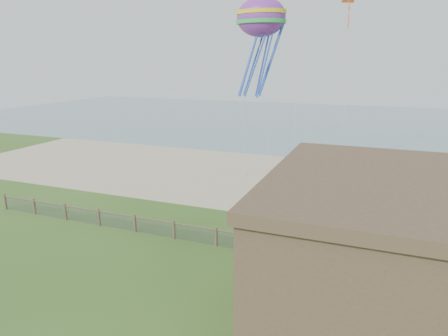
{
  "coord_description": "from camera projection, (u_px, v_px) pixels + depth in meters",
  "views": [
    {
      "loc": [
        8.89,
        -15.39,
        11.23
      ],
      "look_at": [
        -0.25,
        8.0,
        4.59
      ],
      "focal_mm": 32.0,
      "sensor_mm": 36.0,
      "label": 1
    }
  ],
  "objects": [
    {
      "name": "sand_beach",
      "position": [
        278.0,
        179.0,
        39.67
      ],
      "size": [
        72.0,
        20.0,
        0.02
      ],
      "primitive_type": "cube",
      "color": "tan",
      "rests_on": "ground"
    },
    {
      "name": "octopus_kite",
      "position": [
        260.0,
        45.0,
        27.51
      ],
      "size": [
        3.67,
        2.74,
        7.16
      ],
      "primitive_type": null,
      "rotation": [
        0.0,
        0.0,
        -0.08
      ],
      "color": "#E22358"
    },
    {
      "name": "ground",
      "position": [
        170.0,
        296.0,
        19.86
      ],
      "size": [
        160.0,
        160.0,
        0.0
      ],
      "primitive_type": "plane",
      "color": "#32501B",
      "rests_on": "ground"
    },
    {
      "name": "ocean",
      "position": [
        331.0,
        121.0,
        79.29
      ],
      "size": [
        160.0,
        68.0,
        0.02
      ],
      "primitive_type": "cube",
      "color": "slate",
      "rests_on": "ground"
    },
    {
      "name": "chainlink_fence",
      "position": [
        216.0,
        238.0,
        25.12
      ],
      "size": [
        36.2,
        0.2,
        1.25
      ],
      "primitive_type": null,
      "color": "brown",
      "rests_on": "ground"
    },
    {
      "name": "kite_red",
      "position": [
        349.0,
        3.0,
        29.0
      ],
      "size": [
        1.75,
        1.96,
        2.4
      ],
      "primitive_type": null,
      "rotation": [
        0.44,
        0.0,
        0.47
      ],
      "color": "#F0582A"
    },
    {
      "name": "picnic_table",
      "position": [
        339.0,
        307.0,
        18.25
      ],
      "size": [
        2.38,
        2.12,
        0.83
      ],
      "primitive_type": null,
      "rotation": [
        0.0,
        0.0,
        0.39
      ],
      "color": "brown",
      "rests_on": "ground"
    }
  ]
}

